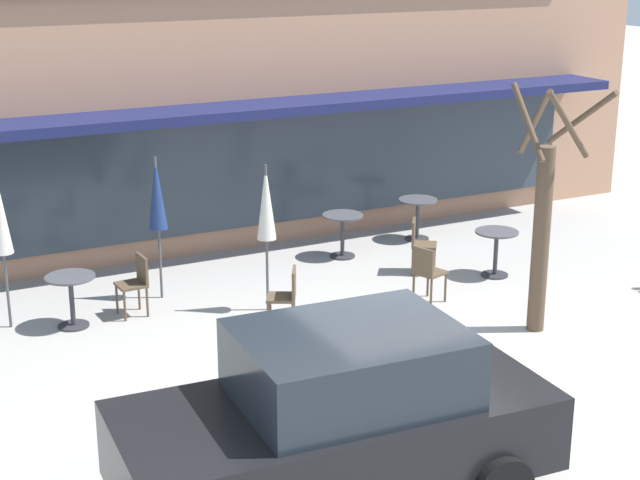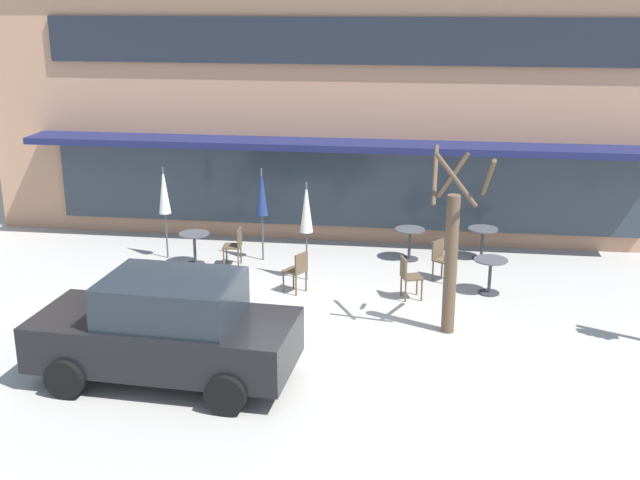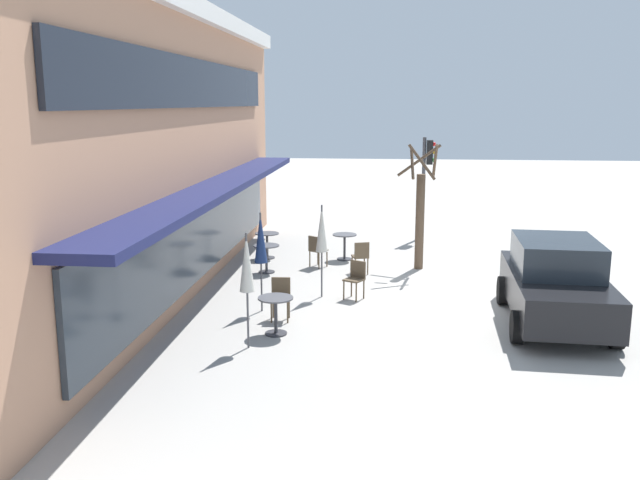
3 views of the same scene
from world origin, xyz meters
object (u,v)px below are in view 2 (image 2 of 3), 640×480
object	(u,v)px
patio_umbrella_cream_folded	(164,191)
cafe_chair_2	(442,257)
cafe_chair_3	(235,244)
cafe_table_near_wall	(410,239)
parked_sedan	(167,329)
street_tree	(452,251)
cafe_table_mid_patio	(194,243)
cafe_chair_1	(408,275)
cafe_table_by_tree	(482,238)
patio_umbrella_corner_open	(262,193)
cafe_table_streetside	(490,270)
cafe_chair_0	(297,269)
patio_umbrella_green_folded	(306,208)

from	to	relation	value
patio_umbrella_cream_folded	cafe_chair_2	bearing A→B (deg)	-5.45
cafe_chair_3	cafe_table_near_wall	bearing A→B (deg)	14.34
parked_sedan	cafe_chair_2	bearing A→B (deg)	50.96
cafe_table_near_wall	cafe_chair_2	size ratio (longest dim) A/B	0.85
cafe_table_near_wall	street_tree	xyz separation A→B (m)	(0.88, -4.12, 1.07)
patio_umbrella_cream_folded	parked_sedan	bearing A→B (deg)	-71.29
patio_umbrella_cream_folded	cafe_chair_2	size ratio (longest dim) A/B	2.47
cafe_table_mid_patio	patio_umbrella_cream_folded	world-z (taller)	patio_umbrella_cream_folded
cafe_table_near_wall	cafe_chair_1	world-z (taller)	cafe_chair_1
patio_umbrella_cream_folded	cafe_chair_3	world-z (taller)	patio_umbrella_cream_folded
cafe_chair_1	cafe_chair_2	bearing A→B (deg)	61.70
cafe_table_by_tree	patio_umbrella_corner_open	xyz separation A→B (m)	(-5.11, -0.79, 1.11)
cafe_chair_3	parked_sedan	size ratio (longest dim) A/B	0.21
cafe_table_mid_patio	cafe_chair_3	xyz separation A→B (m)	(0.95, 0.05, 0.01)
cafe_table_streetside	parked_sedan	distance (m)	7.17
patio_umbrella_cream_folded	cafe_chair_0	distance (m)	4.07
cafe_table_mid_patio	street_tree	world-z (taller)	street_tree
cafe_table_near_wall	cafe_table_by_tree	size ratio (longest dim) A/B	1.00
cafe_chair_2	cafe_chair_1	bearing A→B (deg)	-118.30
cafe_chair_1	cafe_chair_2	xyz separation A→B (m)	(0.68, 1.26, 0.00)
patio_umbrella_green_folded	patio_umbrella_cream_folded	xyz separation A→B (m)	(-3.52, 1.04, 0.00)
patio_umbrella_cream_folded	cafe_chair_1	world-z (taller)	patio_umbrella_cream_folded
patio_umbrella_green_folded	cafe_chair_1	bearing A→B (deg)	-20.35
cafe_chair_2	cafe_chair_3	bearing A→B (deg)	176.64
cafe_chair_3	cafe_chair_1	bearing A→B (deg)	-20.90
cafe_chair_0	cafe_table_mid_patio	bearing A→B (deg)	151.36
cafe_table_near_wall	patio_umbrella_cream_folded	xyz separation A→B (m)	(-5.70, -0.67, 1.11)
cafe_table_mid_patio	patio_umbrella_corner_open	xyz separation A→B (m)	(1.49, 0.56, 1.11)
cafe_table_by_tree	cafe_chair_0	distance (m)	4.83
patio_umbrella_green_folded	patio_umbrella_cream_folded	size ratio (longest dim) A/B	1.00
street_tree	cafe_chair_3	bearing A→B (deg)	147.21
cafe_chair_0	parked_sedan	xyz separation A→B (m)	(-1.41, -4.19, 0.35)
cafe_chair_2	street_tree	world-z (taller)	street_tree
cafe_table_by_tree	patio_umbrella_cream_folded	world-z (taller)	patio_umbrella_cream_folded
cafe_table_near_wall	patio_umbrella_corner_open	bearing A→B (deg)	-171.60
patio_umbrella_cream_folded	street_tree	xyz separation A→B (m)	(6.58, -3.45, -0.05)
cafe_table_streetside	cafe_table_by_tree	world-z (taller)	same
cafe_chair_1	cafe_chair_3	size ratio (longest dim) A/B	1.00
cafe_table_streetside	street_tree	bearing A→B (deg)	-112.23
cafe_chair_1	cafe_chair_3	xyz separation A→B (m)	(-4.01, 1.53, 0.00)
cafe_chair_0	cafe_chair_1	distance (m)	2.31
patio_umbrella_green_folded	cafe_chair_1	world-z (taller)	patio_umbrella_green_folded
cafe_table_mid_patio	parked_sedan	size ratio (longest dim) A/B	0.18
patio_umbrella_cream_folded	street_tree	distance (m)	7.43
cafe_table_near_wall	patio_umbrella_green_folded	size ratio (longest dim) A/B	0.35
parked_sedan	street_tree	xyz separation A→B (m)	(4.53, 2.58, 0.70)
cafe_table_mid_patio	patio_umbrella_cream_folded	size ratio (longest dim) A/B	0.35
cafe_chair_3	cafe_chair_0	bearing A→B (deg)	-41.40
patio_umbrella_green_folded	cafe_chair_0	size ratio (longest dim) A/B	2.47
patio_umbrella_green_folded	patio_umbrella_cream_folded	distance (m)	3.67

